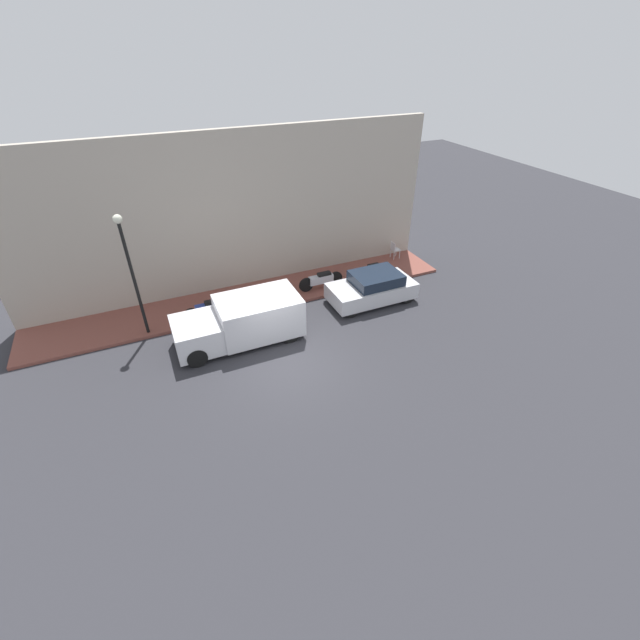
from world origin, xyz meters
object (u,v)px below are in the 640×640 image
Objects in this scene: parked_car at (372,288)px; streetlamp at (129,262)px; delivery_van at (240,321)px; scooter_silver at (321,280)px; motorcycle_black at (371,271)px; cafe_chair at (394,249)px; motorcycle_blue at (209,308)px.

parked_car is 0.79× the size of streetlamp.
scooter_silver is at bearing -62.90° from delivery_van.
delivery_van is 2.51× the size of motorcycle_black.
cafe_chair reaches higher than scooter_silver.
motorcycle_black is at bearing -89.27° from motorcycle_blue.
delivery_van is 4.98m from scooter_silver.
scooter_silver reaches higher than motorcycle_blue.
delivery_van is at bearing 106.64° from motorcycle_black.
delivery_van is 2.17m from motorcycle_blue.
delivery_van is at bearing -157.68° from motorcycle_blue.
parked_car is 9.87m from streetlamp.
cafe_chair is (1.53, -2.28, 0.11)m from motorcycle_black.
parked_car is at bearing 134.92° from cafe_chair.
delivery_van is at bearing -119.32° from streetlamp.
motorcycle_blue is 10.18m from cafe_chair.
scooter_silver is at bearing 43.49° from parked_car.
streetlamp is at bearing 91.17° from motorcycle_black.
motorcycle_black is at bearing -88.83° from streetlamp.
motorcycle_black is at bearing 123.89° from cafe_chair.
scooter_silver is (0.18, 2.54, 0.03)m from motorcycle_black.
delivery_van is 5.41× the size of cafe_chair.
streetlamp is 12.94m from cafe_chair.
delivery_van is 0.99× the size of streetlamp.
parked_car is 1.83× the size of motorcycle_blue.
motorcycle_blue is 5.24m from scooter_silver.
streetlamp reaches higher than motorcycle_blue.
parked_car reaches higher than motorcycle_blue.
streetlamp reaches higher than scooter_silver.
streetlamp is at bearing 92.50° from motorcycle_blue.
delivery_van reaches higher than parked_car.
scooter_silver is (1.77, 1.68, -0.09)m from parked_car.
scooter_silver is at bearing 85.89° from motorcycle_black.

